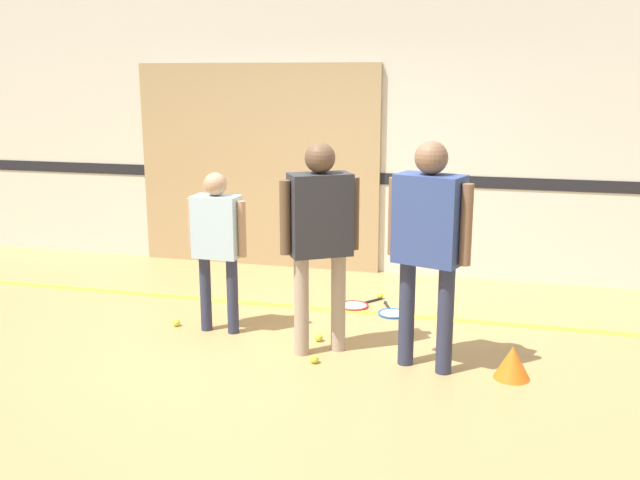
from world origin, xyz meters
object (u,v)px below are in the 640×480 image
Objects in this scene: person_instructor at (320,226)px; tennis_ball_by_spare_racket at (380,296)px; tennis_ball_near_instructor at (314,359)px; person_student_left at (217,235)px; racket_second_spare at (392,313)px; person_student_right at (429,231)px; training_cone at (512,362)px; tennis_ball_stray_left at (319,337)px; tennis_ball_stray_right at (176,322)px; racket_spare_on_floor at (355,305)px.

person_instructor is 24.57× the size of tennis_ball_by_spare_racket.
person_instructor reaches higher than tennis_ball_by_spare_racket.
tennis_ball_near_instructor is 1.00× the size of tennis_ball_by_spare_racket.
person_student_left is 1.75m from racket_second_spare.
tennis_ball_near_instructor is (0.02, -0.23, -0.97)m from person_instructor.
tennis_ball_near_instructor is at bearing 26.48° from person_student_right.
person_student_left is at bearing 171.19° from training_cone.
person_student_left is 0.81× the size of person_student_right.
tennis_ball_stray_left is 1.00× the size of tennis_ball_stray_right.
person_student_left is 5.19× the size of training_cone.
training_cone is at bearing -164.33° from person_student_right.
person_instructor is at bearing -10.51° from tennis_ball_stray_right.
person_student_left is (-0.93, 0.23, -0.17)m from person_instructor.
tennis_ball_by_spare_racket is 1.25m from tennis_ball_stray_left.
tennis_ball_stray_right is (-1.33, 0.25, -0.97)m from person_instructor.
tennis_ball_near_instructor is at bearing 141.41° from racket_second_spare.
racket_spare_on_floor is 7.33× the size of tennis_ball_near_instructor.
racket_second_spare is 7.25× the size of tennis_ball_stray_left.
person_instructor is 1.48m from racket_second_spare.
training_cone reaches higher than tennis_ball_stray_right.
person_student_right is 25.18× the size of tennis_ball_stray_left.
tennis_ball_by_spare_racket reaches higher than racket_second_spare.
person_student_right is at bearing 177.64° from training_cone.
racket_second_spare is (-0.41, 1.14, -1.02)m from person_student_right.
tennis_ball_stray_left is (-0.88, 0.32, -0.99)m from person_student_right.
racket_second_spare is at bearing 33.13° from person_student_left.
person_student_right is at bearing -110.93° from racket_spare_on_floor.
tennis_ball_stray_left is (-0.29, -1.22, 0.00)m from tennis_ball_by_spare_racket.
person_student_right reaches higher than tennis_ball_stray_left.
person_instructor is 24.57× the size of tennis_ball_near_instructor.
tennis_ball_by_spare_racket is at bearing -50.89° from person_student_right.
racket_spare_on_floor is at bearing 83.76° from tennis_ball_stray_left.
person_student_left is at bearing 99.55° from racket_second_spare.
racket_second_spare is 7.25× the size of tennis_ball_near_instructor.
training_cone is (1.43, 0.09, 0.09)m from tennis_ball_near_instructor.
tennis_ball_by_spare_racket is 0.26× the size of training_cone.
racket_second_spare is 7.25× the size of tennis_ball_stray_right.
racket_spare_on_floor is 0.39m from racket_second_spare.
person_student_left is 2.80× the size of racket_second_spare.
person_instructor is at bearing 174.51° from training_cone.
racket_spare_on_floor is at bearing 89.10° from tennis_ball_near_instructor.
tennis_ball_near_instructor is at bearing -79.54° from tennis_ball_stray_left.
tennis_ball_near_instructor is 0.26× the size of training_cone.
person_student_right is at bearing -20.07° from tennis_ball_stray_left.
person_instructor is 6.28× the size of training_cone.
training_cone is (1.44, -0.14, -0.88)m from person_instructor.
tennis_ball_stray_left reaches higher than racket_second_spare.
racket_spare_on_floor is 1.39m from tennis_ball_near_instructor.
tennis_ball_near_instructor is 1.43m from training_cone.
person_instructor is at bearing 137.07° from racket_second_spare.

